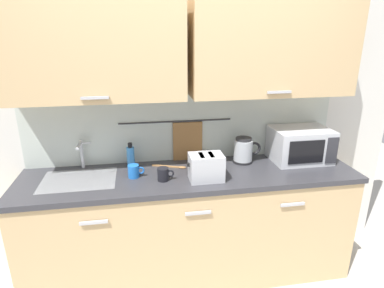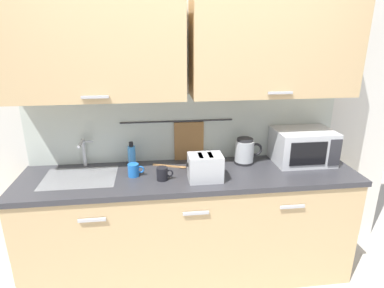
# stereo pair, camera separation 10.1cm
# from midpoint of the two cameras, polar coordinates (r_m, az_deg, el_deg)

# --- Properties ---
(counter_unit) EXTENTS (2.53, 0.64, 0.90)m
(counter_unit) POSITION_cam_midpoint_polar(r_m,az_deg,el_deg) (2.66, 0.61, -13.87)
(counter_unit) COLOR tan
(counter_unit) RESTS_ON ground
(back_wall_assembly) EXTENTS (3.70, 0.41, 2.50)m
(back_wall_assembly) POSITION_cam_midpoint_polar(r_m,az_deg,el_deg) (2.50, 0.20, 10.25)
(back_wall_assembly) COLOR silver
(back_wall_assembly) RESTS_ON ground
(sink_faucet) EXTENTS (0.09, 0.17, 0.22)m
(sink_faucet) POSITION_cam_midpoint_polar(r_m,az_deg,el_deg) (2.64, -17.53, -0.92)
(sink_faucet) COLOR #B2B5BA
(sink_faucet) RESTS_ON counter_unit
(microwave) EXTENTS (0.46, 0.35, 0.27)m
(microwave) POSITION_cam_midpoint_polar(r_m,az_deg,el_deg) (2.78, 19.89, -0.38)
(microwave) COLOR silver
(microwave) RESTS_ON counter_unit
(electric_kettle) EXTENTS (0.23, 0.16, 0.21)m
(electric_kettle) POSITION_cam_midpoint_polar(r_m,az_deg,el_deg) (2.64, 10.38, -1.25)
(electric_kettle) COLOR black
(electric_kettle) RESTS_ON counter_unit
(dish_soap_bottle) EXTENTS (0.06, 0.06, 0.20)m
(dish_soap_bottle) POSITION_cam_midpoint_polar(r_m,az_deg,el_deg) (2.59, -9.45, -1.98)
(dish_soap_bottle) COLOR #3F8CD8
(dish_soap_bottle) RESTS_ON counter_unit
(mug_near_sink) EXTENTS (0.12, 0.08, 0.09)m
(mug_near_sink) POSITION_cam_midpoint_polar(r_m,az_deg,el_deg) (2.33, -3.95, -5.24)
(mug_near_sink) COLOR black
(mug_near_sink) RESTS_ON counter_unit
(mixing_bowl) EXTENTS (0.21, 0.21, 0.08)m
(mixing_bowl) POSITION_cam_midpoint_polar(r_m,az_deg,el_deg) (2.61, 3.65, -2.52)
(mixing_bowl) COLOR silver
(mixing_bowl) RESTS_ON counter_unit
(toaster) EXTENTS (0.26, 0.17, 0.19)m
(toaster) POSITION_cam_midpoint_polar(r_m,az_deg,el_deg) (2.31, 3.60, -4.12)
(toaster) COLOR #B7BABF
(toaster) RESTS_ON counter_unit
(mug_by_kettle) EXTENTS (0.12, 0.08, 0.09)m
(mug_by_kettle) POSITION_cam_midpoint_polar(r_m,az_deg,el_deg) (2.41, -9.01, -4.56)
(mug_by_kettle) COLOR blue
(mug_by_kettle) RESTS_ON counter_unit
(wooden_spoon) EXTENTS (0.27, 0.13, 0.01)m
(wooden_spoon) POSITION_cam_midpoint_polar(r_m,az_deg,el_deg) (2.56, -2.10, -3.96)
(wooden_spoon) COLOR #9E7042
(wooden_spoon) RESTS_ON counter_unit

